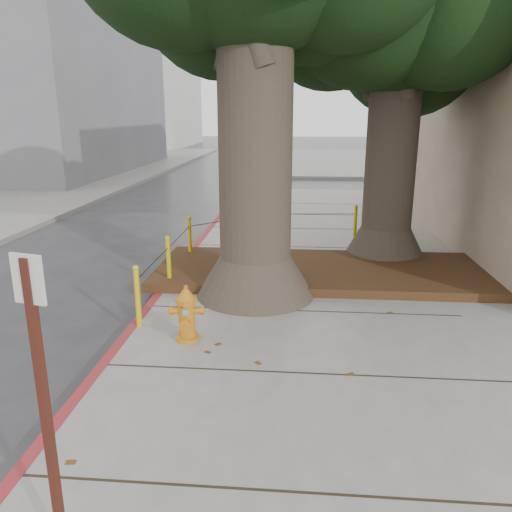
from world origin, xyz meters
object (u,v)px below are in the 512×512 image
at_px(car_silver, 427,170).
at_px(car_dark, 29,170).
at_px(fire_hydrant, 187,314).
at_px(signpost, 44,401).
at_px(car_red, 438,171).

distance_m(car_silver, car_dark, 18.89).
relative_size(fire_hydrant, car_silver, 0.22).
bearing_deg(signpost, car_silver, 84.53).
relative_size(fire_hydrant, car_red, 0.25).
bearing_deg(car_silver, car_red, -88.42).
height_order(signpost, car_red, signpost).
bearing_deg(car_red, car_silver, 88.87).
distance_m(signpost, car_dark, 22.79).
distance_m(car_red, car_dark, 19.39).
distance_m(fire_hydrant, signpost, 3.70).
distance_m(signpost, car_red, 23.61).
xyz_separation_m(signpost, car_dark, (-11.03, 19.93, -0.78)).
xyz_separation_m(fire_hydrant, car_silver, (7.64, 18.53, 0.07)).
relative_size(fire_hydrant, signpost, 0.35).
xyz_separation_m(fire_hydrant, signpost, (-0.09, -3.59, 0.89)).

